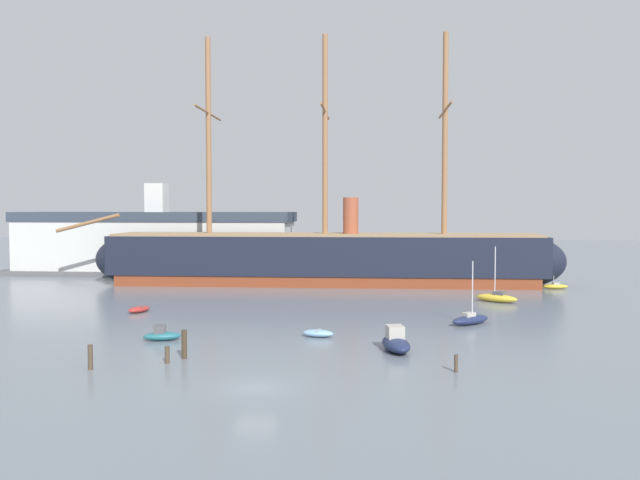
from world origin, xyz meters
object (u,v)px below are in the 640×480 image
(dinghy_mid_left, at_px, (139,309))
(dockside_warehouse_left, at_px, (156,243))
(dinghy_near_centre, at_px, (318,333))
(sailboat_far_right, at_px, (555,286))
(sailboat_alongside_stern, at_px, (497,297))
(tall_ship, at_px, (325,258))
(mooring_piling_left_pair, at_px, (456,363))
(dinghy_distant_centre, at_px, (339,277))
(mooring_piling_right_pair, at_px, (90,357))
(mooring_piling_nearest, at_px, (184,344))
(sailboat_far_left, at_px, (149,278))
(sailboat_mid_right, at_px, (470,319))
(motorboat_foreground_left, at_px, (162,335))
(motorboat_foreground_right, at_px, (396,342))
(mooring_piling_midwater, at_px, (167,355))

(dinghy_mid_left, xyz_separation_m, dockside_warehouse_left, (-12.73, 40.08, 4.95))
(dinghy_near_centre, height_order, sailboat_far_right, sailboat_far_right)
(sailboat_far_right, bearing_deg, sailboat_alongside_stern, -126.60)
(tall_ship, relative_size, mooring_piling_left_pair, 62.35)
(dinghy_distant_centre, bearing_deg, tall_ship, -102.61)
(mooring_piling_right_pair, bearing_deg, mooring_piling_nearest, 34.45)
(sailboat_far_left, relative_size, mooring_piling_right_pair, 3.63)
(sailboat_mid_right, bearing_deg, sailboat_far_right, 62.27)
(sailboat_alongside_stern, distance_m, sailboat_far_left, 52.23)
(dinghy_distant_centre, bearing_deg, mooring_piling_nearest, -97.93)
(sailboat_mid_right, height_order, mooring_piling_left_pair, sailboat_mid_right)
(motorboat_foreground_left, xyz_separation_m, mooring_piling_right_pair, (-1.54, -10.02, 0.41))
(tall_ship, relative_size, sailboat_alongside_stern, 11.37)
(tall_ship, xyz_separation_m, dockside_warehouse_left, (-30.28, 12.55, 1.32))
(dinghy_distant_centre, bearing_deg, sailboat_far_right, -16.33)
(sailboat_mid_right, distance_m, sailboat_alongside_stern, 16.29)
(dinghy_distant_centre, distance_m, mooring_piling_nearest, 55.38)
(motorboat_foreground_left, bearing_deg, mooring_piling_right_pair, -98.76)
(sailboat_far_left, xyz_separation_m, sailboat_far_right, (59.66, -3.16, -0.14))
(tall_ship, relative_size, motorboat_foreground_right, 15.14)
(motorboat_foreground_left, height_order, dinghy_near_centre, motorboat_foreground_left)
(dinghy_mid_left, relative_size, mooring_piling_left_pair, 2.52)
(dinghy_distant_centre, bearing_deg, mooring_piling_left_pair, -78.01)
(sailboat_far_left, bearing_deg, mooring_piling_right_pair, -73.44)
(sailboat_mid_right, relative_size, sailboat_far_left, 0.97)
(sailboat_far_left, height_order, mooring_piling_nearest, sailboat_far_left)
(sailboat_far_right, height_order, mooring_piling_midwater, sailboat_far_right)
(dinghy_near_centre, xyz_separation_m, mooring_piling_left_pair, (10.63, -11.03, 0.28))
(dinghy_distant_centre, xyz_separation_m, mooring_piling_nearest, (-7.64, -54.85, 0.78))
(tall_ship, xyz_separation_m, motorboat_foreground_right, (9.66, -43.63, -3.28))
(motorboat_foreground_right, relative_size, mooring_piling_midwater, 4.01)
(dinghy_distant_centre, distance_m, mooring_piling_midwater, 56.99)
(motorboat_foreground_right, height_order, dockside_warehouse_left, dockside_warehouse_left)
(tall_ship, relative_size, dinghy_near_centre, 25.90)
(motorboat_foreground_right, bearing_deg, mooring_piling_left_pair, -57.19)
(sailboat_mid_right, bearing_deg, mooring_piling_right_pair, -144.62)
(dinghy_distant_centre, bearing_deg, mooring_piling_midwater, -98.51)
(tall_ship, bearing_deg, mooring_piling_left_pair, -74.68)
(motorboat_foreground_right, relative_size, dinghy_mid_left, 1.63)
(tall_ship, height_order, mooring_piling_nearest, tall_ship)
(motorboat_foreground_left, height_order, sailboat_alongside_stern, sailboat_alongside_stern)
(motorboat_foreground_right, distance_m, mooring_piling_nearest, 16.28)
(sailboat_mid_right, bearing_deg, motorboat_foreground_right, -120.82)
(dinghy_mid_left, distance_m, dockside_warehouse_left, 42.35)
(dinghy_distant_centre, relative_size, mooring_piling_right_pair, 1.56)
(sailboat_alongside_stern, height_order, mooring_piling_nearest, sailboat_alongside_stern)
(sailboat_alongside_stern, xyz_separation_m, mooring_piling_midwater, (-28.99, -33.50, 0.06))
(dinghy_mid_left, xyz_separation_m, dinghy_distant_centre, (19.12, 34.57, -0.03))
(sailboat_far_right, bearing_deg, motorboat_foreground_left, -137.00)
(motorboat_foreground_right, height_order, sailboat_alongside_stern, sailboat_alongside_stern)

